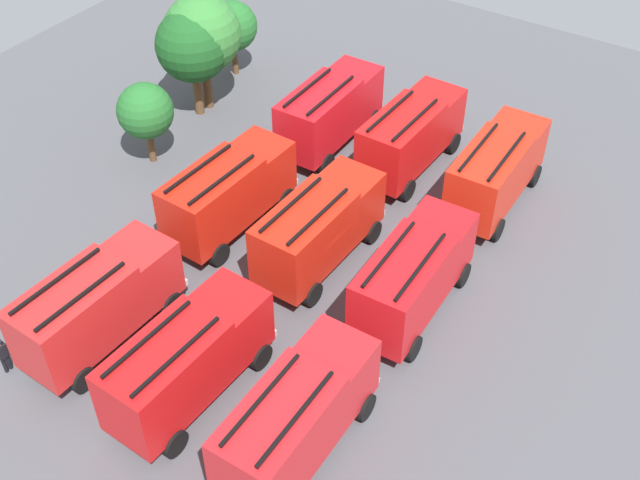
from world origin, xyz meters
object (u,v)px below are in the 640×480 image
Objects in this scene: fire_truck_1 at (414,274)px; fire_truck_7 at (229,191)px; fire_truck_5 at (411,134)px; tree_1 at (192,46)px; fire_truck_4 at (319,227)px; traffic_cone_1 at (167,234)px; tree_0 at (145,111)px; tree_3 at (232,26)px; fire_truck_0 at (298,416)px; traffic_cone_0 at (212,184)px; fire_truck_8 at (330,110)px; firefighter_0 at (58,304)px; firefighter_1 at (3,354)px; tree_2 at (202,35)px; fire_truck_2 at (497,169)px; fire_truck_3 at (188,359)px; fire_truck_6 at (98,302)px.

fire_truck_1 is 9.74m from fire_truck_7.
fire_truck_5 is 12.80m from tree_1.
fire_truck_4 reaches higher than traffic_cone_1.
tree_3 is (9.60, 1.93, 0.07)m from tree_0.
tree_1 is (6.95, 7.72, 2.05)m from fire_truck_7.
traffic_cone_0 is at bearing 49.37° from fire_truck_0.
firefighter_0 is at bearing 171.21° from fire_truck_8.
firefighter_1 is at bearing -163.06° from tree_1.
fire_truck_4 is at bearing -150.99° from fire_truck_8.
fire_truck_0 reaches higher than traffic_cone_0.
fire_truck_0 is 17.99m from fire_truck_5.
traffic_cone_0 is at bearing 8.94° from traffic_cone_1.
fire_truck_7 is 1.09× the size of tree_2.
tree_1 is (15.50, 17.44, 2.05)m from fire_truck_0.
fire_truck_2 is 18.67m from tree_3.
fire_truck_7 is 9.90× the size of traffic_cone_0.
fire_truck_3 is at bearing 90.77° from fire_truck_0.
tree_2 is at bearing 27.84° from fire_truck_6.
fire_truck_0 is 19.65m from tree_0.
tree_2 reaches higher than tree_1.
fire_truck_6 and fire_truck_8 have the same top height.
fire_truck_3 reaches higher than firefighter_1.
traffic_cone_1 is (-2.57, 6.79, -1.78)m from fire_truck_4.
firefighter_0 is 10.47m from traffic_cone_0.
firefighter_0 reaches higher than firefighter_1.
tree_3 is 6.24× the size of traffic_cone_0.
traffic_cone_1 is (6.03, 2.01, -1.78)m from fire_truck_6.
fire_truck_2 is at bearing -29.10° from fire_truck_4.
fire_truck_0 and fire_truck_2 have the same top height.
fire_truck_0 is at bearing -149.76° from fire_truck_4.
fire_truck_8 is (16.91, 9.56, 0.00)m from fire_truck_0.
tree_1 is at bearing -179.56° from tree_2.
tree_3 is (20.29, 13.66, 0.93)m from fire_truck_3.
tree_0 is 0.98× the size of tree_3.
traffic_cone_1 is (-11.13, 6.72, -1.78)m from fire_truck_5.
fire_truck_3 and fire_truck_7 have the same top height.
fire_truck_6 is 12.53m from tree_0.
firefighter_1 is (-3.31, 2.11, -1.22)m from fire_truck_6.
fire_truck_4 is 1.62× the size of tree_0.
tree_2 is at bearing 39.76° from fire_truck_3.
fire_truck_4 reaches higher than firefighter_0.
fire_truck_6 is at bearing -156.23° from tree_3.
tree_3 is (11.42, 13.60, 0.93)m from fire_truck_4.
fire_truck_2 is at bearing -90.86° from fire_truck_8.
tree_0 is at bearing 75.69° from fire_truck_7.
fire_truck_8 is 9.53m from tree_3.
tree_0 is at bearing 131.39° from fire_truck_8.
fire_truck_6 is 1.00× the size of fire_truck_7.
fire_truck_1 and fire_truck_3 have the same top height.
fire_truck_1 is at bearing -97.57° from tree_0.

